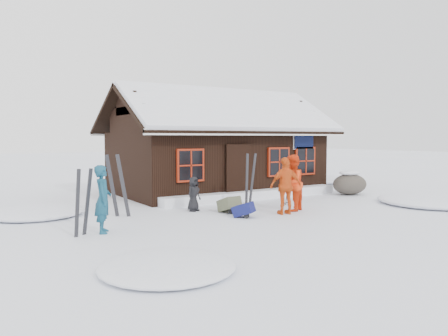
{
  "coord_description": "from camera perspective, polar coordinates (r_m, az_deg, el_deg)",
  "views": [
    {
      "loc": [
        -8.16,
        -10.77,
        2.3
      ],
      "look_at": [
        -0.46,
        1.3,
        1.3
      ],
      "focal_mm": 35.0,
      "sensor_mm": 36.0,
      "label": 1
    }
  ],
  "objects": [
    {
      "name": "snow_drift",
      "position": [
        16.35,
        4.0,
        -3.48
      ],
      "size": [
        7.6,
        0.6,
        0.35
      ],
      "primitive_type": "cube",
      "color": "white",
      "rests_on": "ground"
    },
    {
      "name": "skier_crouched",
      "position": [
        13.67,
        -3.99,
        -3.41
      ],
      "size": [
        0.62,
        0.53,
        1.08
      ],
      "primitive_type": "imported",
      "rotation": [
        0.0,
        0.0,
        0.43
      ],
      "color": "black",
      "rests_on": "ground"
    },
    {
      "name": "ski_pair_mid",
      "position": [
        13.03,
        -13.72,
        -2.32
      ],
      "size": [
        0.69,
        0.27,
        1.87
      ],
      "rotation": [
        0.0,
        0.0,
        -0.24
      ],
      "color": "black",
      "rests_on": "ground"
    },
    {
      "name": "ski_pair_right",
      "position": [
        14.35,
        3.37,
        -1.74
      ],
      "size": [
        0.59,
        0.24,
        1.83
      ],
      "rotation": [
        0.0,
        0.0,
        0.3
      ],
      "color": "black",
      "rests_on": "ground"
    },
    {
      "name": "ski_pair_left",
      "position": [
        10.79,
        -17.99,
        -4.38
      ],
      "size": [
        0.51,
        0.22,
        1.63
      ],
      "rotation": [
        0.0,
        0.0,
        0.32
      ],
      "color": "black",
      "rests_on": "ground"
    },
    {
      "name": "skier_orange_left",
      "position": [
        13.8,
        8.92,
        -1.94
      ],
      "size": [
        1.08,
        1.0,
        1.77
      ],
      "primitive_type": "imported",
      "rotation": [
        0.0,
        0.0,
        3.65
      ],
      "color": "#EA3B10",
      "rests_on": "ground"
    },
    {
      "name": "backpack_olive",
      "position": [
        13.4,
        0.69,
        -5.12
      ],
      "size": [
        0.51,
        0.66,
        0.35
      ],
      "primitive_type": "cube",
      "rotation": [
        0.0,
        0.0,
        0.02
      ],
      "color": "#4D5039",
      "rests_on": "ground"
    },
    {
      "name": "skier_teal",
      "position": [
        10.92,
        -15.54,
        -3.93
      ],
      "size": [
        0.57,
        0.7,
        1.64
      ],
      "primitive_type": "imported",
      "rotation": [
        0.0,
        0.0,
        1.23
      ],
      "color": "navy",
      "rests_on": "ground"
    },
    {
      "name": "skier_orange_right",
      "position": [
        13.18,
        8.07,
        -2.32
      ],
      "size": [
        1.07,
        0.63,
        1.72
      ],
      "primitive_type": "imported",
      "rotation": [
        0.0,
        0.0,
        2.92
      ],
      "color": "#D84F16",
      "rests_on": "ground"
    },
    {
      "name": "snow_mounds",
      "position": [
        16.16,
        5.25,
        -4.2
      ],
      "size": [
        20.6,
        13.2,
        0.48
      ],
      "color": "white",
      "rests_on": "ground"
    },
    {
      "name": "boulder",
      "position": [
        18.33,
        16.09,
        -1.95
      ],
      "size": [
        1.52,
        1.14,
        0.88
      ],
      "color": "#4E483E",
      "rests_on": "ground"
    },
    {
      "name": "ground",
      "position": [
        13.71,
        4.56,
        -5.68
      ],
      "size": [
        120.0,
        120.0,
        0.0
      ],
      "primitive_type": "plane",
      "color": "white",
      "rests_on": "ground"
    },
    {
      "name": "backpack_blue",
      "position": [
        12.65,
        2.58,
        -5.78
      ],
      "size": [
        0.67,
        0.7,
        0.31
      ],
      "primitive_type": "cube",
      "rotation": [
        0.0,
        0.0,
        0.61
      ],
      "color": "#121650",
      "rests_on": "ground"
    },
    {
      "name": "ski_poles",
      "position": [
        14.96,
        8.07,
        -2.5
      ],
      "size": [
        0.23,
        0.12,
        1.31
      ],
      "color": "black",
      "rests_on": "ground"
    },
    {
      "name": "mountain_hut",
      "position": [
        18.49,
        -1.01,
        1.75
      ],
      "size": [
        8.9,
        6.09,
        4.42
      ],
      "color": "black",
      "rests_on": "ground"
    }
  ]
}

